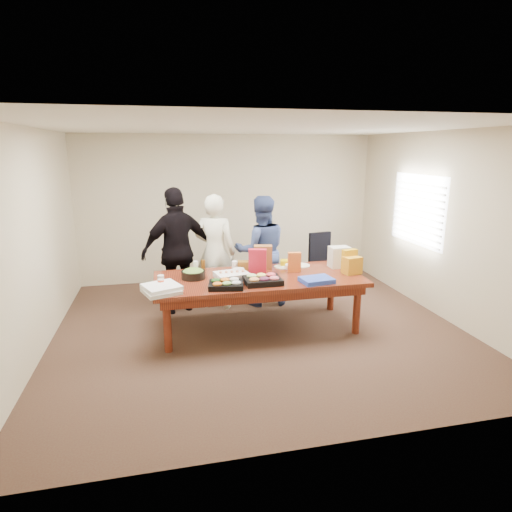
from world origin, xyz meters
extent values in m
cube|color=#47301E|center=(0.00, 0.00, -0.01)|extent=(5.50, 5.00, 0.02)
cube|color=white|center=(0.00, 0.00, 2.71)|extent=(5.50, 5.00, 0.02)
cube|color=beige|center=(0.00, 2.50, 1.35)|extent=(5.50, 0.04, 2.70)
cube|color=beige|center=(0.00, -2.50, 1.35)|extent=(5.50, 0.04, 2.70)
cube|color=beige|center=(-2.75, 0.00, 1.35)|extent=(0.04, 5.00, 2.70)
cube|color=beige|center=(2.75, 0.00, 1.35)|extent=(0.04, 5.00, 2.70)
cube|color=white|center=(2.72, 0.60, 1.50)|extent=(0.03, 1.40, 1.10)
cube|color=beige|center=(2.68, 0.60, 1.50)|extent=(0.04, 1.36, 1.00)
cube|color=#4C1C0F|center=(0.00, 0.00, 0.38)|extent=(2.80, 1.20, 0.75)
cube|color=black|center=(1.43, 1.26, 0.49)|extent=(0.58, 0.58, 0.98)
imported|color=beige|center=(-0.47, 0.96, 0.90)|extent=(0.77, 0.66, 1.79)
imported|color=navy|center=(0.26, 0.96, 0.87)|extent=(0.87, 0.69, 1.74)
imported|color=black|center=(-1.04, 0.93, 0.95)|extent=(1.21, 0.81, 1.90)
cube|color=black|center=(-0.51, -0.36, 0.78)|extent=(0.48, 0.40, 0.07)
cube|color=black|center=(-0.02, -0.29, 0.79)|extent=(0.47, 0.37, 0.07)
cube|color=white|center=(-0.37, 0.03, 0.79)|extent=(0.48, 0.40, 0.08)
cylinder|color=black|center=(-0.87, 0.12, 0.80)|extent=(0.36, 0.36, 0.10)
cube|color=blue|center=(0.68, -0.41, 0.78)|extent=(0.44, 0.36, 0.06)
cube|color=red|center=(0.01, 0.12, 0.93)|extent=(0.26, 0.16, 0.36)
cube|color=gold|center=(1.30, -0.04, 0.91)|extent=(0.23, 0.12, 0.32)
cube|color=orange|center=(0.54, 0.13, 0.89)|extent=(0.19, 0.11, 0.28)
cylinder|color=white|center=(-0.26, 0.41, 0.81)|extent=(0.09, 0.09, 0.13)
cylinder|color=gold|center=(0.01, 0.26, 0.83)|extent=(0.07, 0.07, 0.16)
cylinder|color=#5E370E|center=(-0.71, 0.39, 0.84)|extent=(0.07, 0.07, 0.18)
cylinder|color=white|center=(-0.82, 0.29, 0.85)|extent=(0.07, 0.07, 0.19)
cube|color=#E6C200|center=(0.56, 0.45, 0.79)|extent=(0.28, 0.21, 0.08)
cube|color=brown|center=(-0.07, 0.40, 0.81)|extent=(0.32, 0.19, 0.12)
cube|color=brown|center=(0.15, 0.39, 0.92)|extent=(0.29, 0.20, 0.34)
cylinder|color=#D8421C|center=(-1.30, -0.23, 0.80)|extent=(0.10, 0.10, 0.11)
cylinder|color=silver|center=(-1.30, -0.21, 0.81)|extent=(0.08, 0.08, 0.11)
cylinder|color=white|center=(-1.30, -0.03, 0.81)|extent=(0.09, 0.09, 0.11)
cube|color=silver|center=(-1.30, -0.39, 0.77)|extent=(0.51, 0.51, 0.05)
cube|color=white|center=(-1.29, -0.37, 0.82)|extent=(0.52, 0.52, 0.05)
cylinder|color=silver|center=(0.72, 0.40, 0.76)|extent=(0.36, 0.36, 0.02)
cylinder|color=beige|center=(0.44, 0.38, 0.76)|extent=(0.30, 0.30, 0.02)
cylinder|color=white|center=(0.54, 0.29, 0.78)|extent=(0.18, 0.18, 0.07)
cylinder|color=white|center=(-0.23, 0.24, 0.78)|extent=(0.20, 0.20, 0.06)
cube|color=white|center=(1.26, 0.22, 0.90)|extent=(0.29, 0.21, 0.31)
cube|color=orange|center=(1.30, -0.13, 0.87)|extent=(0.27, 0.21, 0.24)
camera|label=1|loc=(-1.24, -5.40, 2.44)|focal=29.86mm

